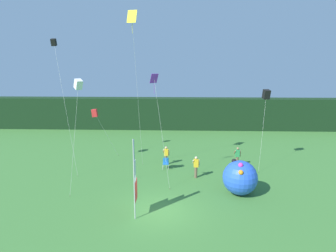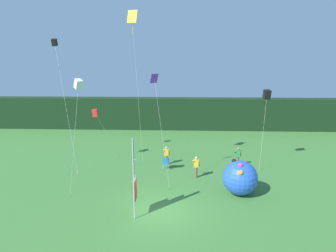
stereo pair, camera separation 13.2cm
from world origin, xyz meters
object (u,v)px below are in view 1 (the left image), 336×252
(banner_flag, at_px, (135,180))
(kite_black_box_4, at_px, (54,44))
(person_far_left, at_px, (237,156))
(kite_purple_diamond_5, at_px, (155,86))
(person_near_banner, at_px, (166,155))
(kite_red_box_3, at_px, (95,113))
(inflatable_balloon, at_px, (240,178))
(kite_white_box_1, at_px, (78,85))
(kite_yellow_diamond_0, at_px, (133,27))
(folding_chair, at_px, (166,163))
(person_mid_field, at_px, (196,166))
(kite_black_box_2, at_px, (266,95))

(banner_flag, height_order, kite_black_box_4, kite_black_box_4)
(person_far_left, distance_m, kite_purple_diamond_5, 9.81)
(person_near_banner, xyz_separation_m, kite_red_box_3, (-6.28, 0.60, 3.55))
(kite_black_box_4, relative_size, kite_purple_diamond_5, 1.34)
(person_near_banner, distance_m, inflatable_balloon, 7.68)
(kite_black_box_4, bearing_deg, kite_purple_diamond_5, -22.33)
(inflatable_balloon, relative_size, kite_white_box_1, 0.31)
(person_far_left, distance_m, kite_red_box_3, 12.93)
(kite_black_box_4, height_order, kite_purple_diamond_5, kite_black_box_4)
(kite_purple_diamond_5, bearing_deg, kite_yellow_diamond_0, 136.72)
(person_near_banner, distance_m, kite_purple_diamond_5, 7.27)
(kite_red_box_3, height_order, kite_purple_diamond_5, kite_purple_diamond_5)
(inflatable_balloon, distance_m, kite_white_box_1, 12.07)
(banner_flag, distance_m, inflatable_balloon, 7.36)
(person_near_banner, relative_size, kite_yellow_diamond_0, 0.13)
(folding_chair, xyz_separation_m, kite_red_box_3, (-6.29, 1.59, 3.90))
(banner_flag, distance_m, kite_yellow_diamond_0, 11.24)
(folding_chair, xyz_separation_m, kite_white_box_1, (-5.18, -5.17, 6.82))
(folding_chair, bearing_deg, person_mid_field, -38.18)
(kite_white_box_1, distance_m, kite_purple_diamond_5, 5.19)
(person_mid_field, relative_size, kite_yellow_diamond_0, 0.14)
(inflatable_balloon, xyz_separation_m, kite_purple_diamond_5, (-5.80, 1.93, 5.92))
(banner_flag, height_order, person_far_left, banner_flag)
(person_far_left, distance_m, kite_black_box_2, 5.72)
(inflatable_balloon, xyz_separation_m, kite_red_box_3, (-11.48, 6.25, 3.25))
(person_far_left, xyz_separation_m, kite_purple_diamond_5, (-6.73, -3.54, 6.20))
(person_far_left, height_order, kite_yellow_diamond_0, kite_yellow_diamond_0)
(kite_black_box_2, bearing_deg, kite_yellow_diamond_0, -167.14)
(person_mid_field, height_order, kite_black_box_4, kite_black_box_4)
(person_near_banner, bearing_deg, kite_purple_diamond_5, -99.23)
(banner_flag, xyz_separation_m, kite_black_box_4, (-7.66, 8.53, 7.97))
(person_near_banner, xyz_separation_m, kite_white_box_1, (-5.18, -6.16, 6.46))
(person_mid_field, height_order, inflatable_balloon, inflatable_balloon)
(inflatable_balloon, relative_size, kite_red_box_3, 0.50)
(inflatable_balloon, xyz_separation_m, kite_black_box_2, (3.18, 6.01, 4.96))
(person_mid_field, height_order, kite_black_box_2, kite_black_box_2)
(kite_red_box_3, relative_size, kite_purple_diamond_5, 0.60)
(kite_white_box_1, distance_m, kite_black_box_4, 7.62)
(person_mid_field, height_order, person_far_left, person_mid_field)
(banner_flag, height_order, kite_red_box_3, kite_red_box_3)
(person_near_banner, bearing_deg, kite_black_box_2, 2.44)
(kite_white_box_1, bearing_deg, banner_flag, -34.59)
(person_far_left, relative_size, kite_yellow_diamond_0, 0.13)
(person_mid_field, relative_size, kite_white_box_1, 0.22)
(kite_black_box_4, bearing_deg, person_near_banner, 1.61)
(banner_flag, distance_m, person_mid_field, 7.13)
(person_mid_field, bearing_deg, kite_black_box_2, 28.66)
(inflatable_balloon, bearing_deg, kite_yellow_diamond_0, 154.68)
(kite_yellow_diamond_0, distance_m, kite_purple_diamond_5, 4.77)
(kite_black_box_4, xyz_separation_m, kite_purple_diamond_5, (8.43, -3.46, -3.13))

